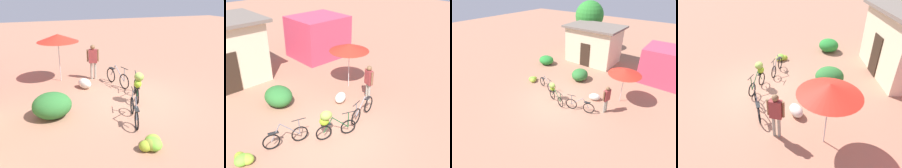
% 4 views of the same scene
% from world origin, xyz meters
% --- Properties ---
extents(ground_plane, '(60.00, 60.00, 0.00)m').
position_xyz_m(ground_plane, '(0.00, 0.00, 0.00)').
color(ground_plane, '#A67258').
extents(hedge_bush_front_right, '(1.16, 1.31, 0.87)m').
position_xyz_m(hedge_bush_front_right, '(-0.42, 3.09, 0.44)').
color(hedge_bush_front_right, '#2E7030').
rests_on(hedge_bush_front_right, ground).
extents(market_umbrella, '(1.90, 1.90, 2.23)m').
position_xyz_m(market_umbrella, '(3.08, 2.31, 2.06)').
color(market_umbrella, beige).
rests_on(market_umbrella, ground).
extents(bicycle_leftmost, '(1.57, 0.51, 0.96)m').
position_xyz_m(bicycle_leftmost, '(-1.60, 0.61, 0.34)').
color(bicycle_leftmost, black).
rests_on(bicycle_leftmost, ground).
extents(bicycle_near_pile, '(1.49, 0.64, 1.21)m').
position_xyz_m(bicycle_near_pile, '(-0.26, -0.15, 0.74)').
color(bicycle_near_pile, black).
rests_on(bicycle_near_pile, ground).
extents(bicycle_center_loaded, '(1.68, 0.47, 0.96)m').
position_xyz_m(bicycle_center_loaded, '(1.60, -0.03, 0.37)').
color(bicycle_center_loaded, black).
rests_on(bicycle_center_loaded, ground).
extents(banana_pile_on_ground, '(0.74, 0.80, 0.35)m').
position_xyz_m(banana_pile_on_ground, '(-3.10, 0.79, 0.17)').
color(banana_pile_on_ground, '#92B436').
rests_on(banana_pile_on_ground, ground).
extents(produce_sack, '(0.82, 0.71, 0.44)m').
position_xyz_m(produce_sack, '(1.76, 1.46, 0.22)').
color(produce_sack, silver).
rests_on(produce_sack, ground).
extents(person_vendor, '(0.29, 0.56, 1.69)m').
position_xyz_m(person_vendor, '(2.80, 0.76, 1.04)').
color(person_vendor, gray).
rests_on(person_vendor, ground).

